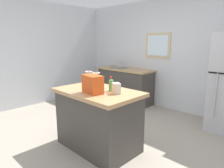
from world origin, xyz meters
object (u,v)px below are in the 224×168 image
at_px(small_box, 116,88).
at_px(kitchen_island, 98,119).
at_px(shopping_bag, 93,84).
at_px(bottle, 111,85).

bearing_deg(small_box, kitchen_island, -168.66).
bearing_deg(shopping_bag, bottle, 67.56).
relative_size(shopping_bag, small_box, 2.32).
bearing_deg(shopping_bag, small_box, 40.53).
xyz_separation_m(shopping_bag, small_box, (0.25, 0.21, -0.06)).
bearing_deg(small_box, shopping_bag, -139.47).
height_order(kitchen_island, bottle, bottle).
distance_m(kitchen_island, bottle, 0.58).
relative_size(kitchen_island, bottle, 5.90).
bearing_deg(bottle, kitchen_island, -148.36).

